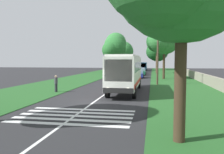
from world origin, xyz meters
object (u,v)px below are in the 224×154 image
(trailing_car_0, at_px, (139,74))
(trailing_car_3, at_px, (130,69))
(trailing_car_2, at_px, (141,71))
(trailing_minibus_0, at_px, (143,66))
(trailing_car_1, at_px, (141,72))
(roadside_tree_left_3, at_px, (122,52))
(roadside_tree_left_2, at_px, (115,44))
(pedestrian, at_px, (56,83))
(roadside_tree_right_3, at_px, (157,51))
(roadside_tree_left_1, at_px, (114,49))
(roadside_tree_right_0, at_px, (156,42))
(utility_pole, at_px, (158,55))
(coach_bus, at_px, (126,71))
(roadside_tree_right_1, at_px, (163,39))

(trailing_car_0, xyz_separation_m, trailing_car_3, (21.28, 3.60, 0.00))
(trailing_car_2, bearing_deg, trailing_minibus_0, 0.18)
(trailing_car_1, relative_size, roadside_tree_left_3, 0.44)
(roadside_tree_left_2, distance_m, pedestrian, 47.82)
(roadside_tree_left_2, xyz_separation_m, roadside_tree_right_3, (9.61, -12.35, -1.88))
(roadside_tree_left_1, bearing_deg, roadside_tree_right_0, -103.39)
(trailing_car_0, distance_m, roadside_tree_left_2, 28.36)
(pedestrian, bearing_deg, utility_pole, -48.75)
(trailing_car_3, bearing_deg, trailing_car_1, -164.22)
(coach_bus, height_order, roadside_tree_right_0, roadside_tree_right_0)
(roadside_tree_left_1, bearing_deg, trailing_car_3, -46.40)
(trailing_car_2, bearing_deg, trailing_car_1, -176.39)
(roadside_tree_left_3, distance_m, roadside_tree_right_0, 25.09)
(roadside_tree_right_1, bearing_deg, utility_pole, 173.67)
(trailing_car_0, relative_size, roadside_tree_left_2, 0.38)
(coach_bus, xyz_separation_m, pedestrian, (-1.37, 6.95, -1.24))
(trailing_car_1, distance_m, roadside_tree_left_1, 13.39)
(roadside_tree_right_0, height_order, utility_pole, roadside_tree_right_0)
(coach_bus, xyz_separation_m, trailing_car_3, (41.16, 3.46, -1.48))
(trailing_car_2, height_order, trailing_minibus_0, trailing_minibus_0)
(utility_pole, distance_m, pedestrian, 13.97)
(roadside_tree_right_0, xyz_separation_m, utility_pole, (-27.18, 0.19, -3.58))
(trailing_car_1, height_order, roadside_tree_left_3, roadside_tree_left_3)
(coach_bus, relative_size, trailing_car_1, 2.60)
(trailing_car_2, relative_size, trailing_minibus_0, 0.72)
(roadside_tree_left_1, bearing_deg, roadside_tree_left_3, 0.83)
(trailing_car_0, xyz_separation_m, roadside_tree_right_1, (-2.23, -4.27, 6.11))
(trailing_car_1, xyz_separation_m, roadside_tree_right_3, (27.59, -3.68, 5.55))
(trailing_car_1, bearing_deg, roadside_tree_left_2, 25.73)
(coach_bus, xyz_separation_m, trailing_car_0, (19.88, -0.14, -1.48))
(roadside_tree_right_0, relative_size, roadside_tree_right_1, 1.06)
(coach_bus, distance_m, roadside_tree_left_1, 38.33)
(roadside_tree_left_3, height_order, roadside_tree_right_3, roadside_tree_right_3)
(roadside_tree_right_0, height_order, pedestrian, roadside_tree_right_0)
(trailing_car_2, xyz_separation_m, roadside_tree_left_2, (11.25, 8.24, 7.43))
(utility_pole, xyz_separation_m, pedestrian, (-8.99, 10.25, -3.08))
(roadside_tree_right_1, bearing_deg, trailing_car_2, 15.01)
(trailing_car_2, relative_size, roadside_tree_left_1, 0.47)
(trailing_car_1, relative_size, utility_pole, 0.57)
(trailing_car_3, distance_m, trailing_minibus_0, 10.42)
(trailing_car_3, xyz_separation_m, roadside_tree_left_2, (4.73, 4.92, 7.43))
(trailing_car_1, bearing_deg, trailing_car_3, 15.78)
(trailing_car_3, bearing_deg, trailing_minibus_0, -18.35)
(trailing_car_0, height_order, roadside_tree_right_0, roadside_tree_right_0)
(roadside_tree_left_2, bearing_deg, trailing_car_0, -161.85)
(roadside_tree_left_1, height_order, utility_pole, roadside_tree_left_1)
(roadside_tree_left_3, height_order, utility_pole, roadside_tree_left_3)
(trailing_minibus_0, relative_size, roadside_tree_right_1, 0.62)
(coach_bus, xyz_separation_m, trailing_minibus_0, (51.01, 0.20, -0.60))
(roadside_tree_left_1, bearing_deg, roadside_tree_right_3, -32.16)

